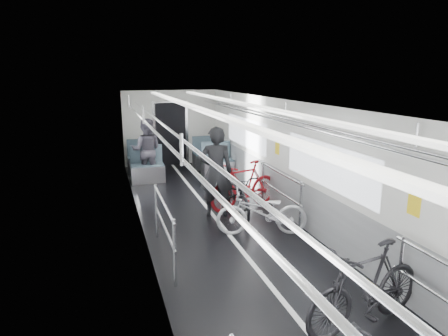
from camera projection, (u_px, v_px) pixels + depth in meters
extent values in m
cube|color=black|center=(244.00, 253.00, 6.63)|extent=(3.00, 14.00, 0.01)
cube|color=white|center=(246.00, 108.00, 6.08)|extent=(3.00, 14.00, 0.02)
cube|color=silver|center=(150.00, 192.00, 5.93)|extent=(0.02, 14.00, 2.40)
cube|color=silver|center=(328.00, 177.00, 6.79)|extent=(0.02, 14.00, 2.40)
cube|color=silver|center=(170.00, 128.00, 12.86)|extent=(3.00, 0.02, 2.40)
cube|color=white|center=(244.00, 253.00, 6.63)|extent=(0.08, 13.80, 0.01)
cube|color=slate|center=(154.00, 239.00, 6.11)|extent=(0.01, 13.90, 0.90)
cube|color=slate|center=(324.00, 219.00, 6.95)|extent=(0.01, 13.90, 0.90)
cube|color=white|center=(152.00, 179.00, 5.89)|extent=(0.01, 10.80, 0.75)
cube|color=white|center=(327.00, 166.00, 6.73)|extent=(0.01, 10.80, 0.75)
cube|color=white|center=(211.00, 113.00, 5.93)|extent=(0.14, 13.40, 0.05)
cube|color=white|center=(279.00, 111.00, 6.25)|extent=(0.14, 13.40, 0.05)
cube|color=black|center=(171.00, 134.00, 12.85)|extent=(0.95, 0.10, 2.00)
imported|color=black|center=(366.00, 287.00, 4.59)|extent=(1.82, 0.83, 1.06)
imported|color=silver|center=(262.00, 212.00, 7.31)|extent=(1.77, 1.00, 0.88)
imported|color=maroon|center=(244.00, 185.00, 8.72)|extent=(1.83, 0.97, 1.06)
imported|color=black|center=(235.00, 194.00, 8.33)|extent=(0.65, 1.76, 0.92)
imported|color=black|center=(216.00, 172.00, 8.20)|extent=(0.77, 0.60, 1.88)
imported|color=#333038|center=(146.00, 150.00, 10.93)|extent=(0.97, 0.83, 1.74)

